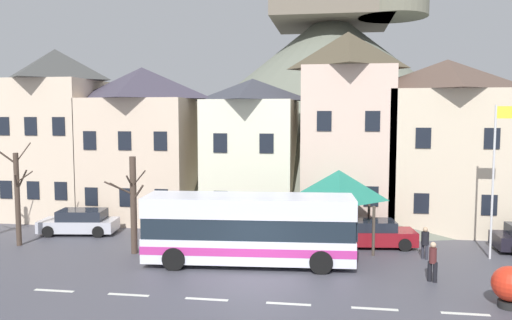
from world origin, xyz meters
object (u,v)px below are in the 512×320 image
Objects in this scene: pedestrian_00 at (433,261)px; flagpole at (495,171)px; townhouse_00 at (58,133)px; bare_tree_02 at (17,196)px; bare_tree_00 at (133,204)px; townhouse_03 at (347,130)px; harbour_buoy at (510,285)px; parked_car_02 at (373,234)px; pedestrian_01 at (425,241)px; public_bench at (346,229)px; townhouse_01 at (143,144)px; townhouse_02 at (253,150)px; bus_shelter at (339,185)px; hilltop_castle at (331,97)px; transit_bus at (249,230)px; parked_car_00 at (80,222)px; townhouse_04 at (445,145)px.

pedestrian_00 is 6.07m from flagpole.
townhouse_00 is 2.07× the size of bare_tree_02.
bare_tree_00 is (8.52, -8.14, -3.05)m from townhouse_00.
townhouse_03 reaches higher than harbour_buoy.
pedestrian_01 reaches higher than parked_car_02.
townhouse_03 is 2.19× the size of bare_tree_02.
townhouse_03 is 6.57× the size of public_bench.
townhouse_01 reaches higher than public_bench.
townhouse_01 reaches higher than pedestrian_01.
townhouse_00 is at bearing 162.60° from pedestrian_01.
townhouse_02 is 14.48m from pedestrian_00.
pedestrian_00 is 20.22m from bare_tree_02.
bus_shelter is at bearing -95.35° from townhouse_03.
townhouse_02 is 9.75m from parked_car_02.
hilltop_castle is 26.39m from transit_bus.
bare_tree_02 is at bearing -171.38° from bus_shelter.
bare_tree_02 is (-18.02, -2.51, 1.90)m from parked_car_02.
townhouse_03 reaches higher than parked_car_00.
public_bench is at bearing 134.60° from pedestrian_01.
townhouse_00 reaches higher than townhouse_04.
townhouse_04 is 6.53m from flagpole.
flagpole is (0.91, -6.42, -0.80)m from townhouse_04.
bare_tree_02 reaches higher than parked_car_02.
harbour_buoy reaches higher than public_bench.
hilltop_castle is 25.16× the size of pedestrian_00.
townhouse_02 is at bearing 130.30° from harbour_buoy.
townhouse_01 is 12.89m from townhouse_03.
transit_bus is 5.37× the size of public_bench.
harbour_buoy is 0.28× the size of bare_tree_02.
bare_tree_02 is (-10.92, -8.00, -1.90)m from townhouse_02.
hilltop_castle is at bearing 78.13° from transit_bus.
bare_tree_02 reaches higher than pedestrian_00.
parked_car_02 is at bearing -14.22° from townhouse_00.
flagpole reaches higher than parked_car_02.
hilltop_castle is 9.70× the size of parked_car_02.
flagpole reaches higher than bare_tree_00.
townhouse_03 is at bearing 116.57° from pedestrian_01.
transit_bus is 8.25m from pedestrian_01.
parked_car_00 is (-14.41, 0.41, -2.47)m from bus_shelter.
public_bench is (5.78, -3.81, -4.00)m from townhouse_02.
townhouse_04 is 18.07m from bare_tree_00.
townhouse_01 reaches higher than harbour_buoy.
flagpole is (7.09, -1.35, 1.01)m from bus_shelter.
bare_tree_00 is 0.89× the size of bare_tree_02.
public_bench is at bearing 14.08° from bare_tree_02.
townhouse_04 is at bearing 39.34° from bus_shelter.
bare_tree_02 is at bearing -123.27° from hilltop_castle.
townhouse_02 reaches higher than parked_car_02.
hilltop_castle reaches higher than bare_tree_00.
townhouse_00 is 24.50m from townhouse_04.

